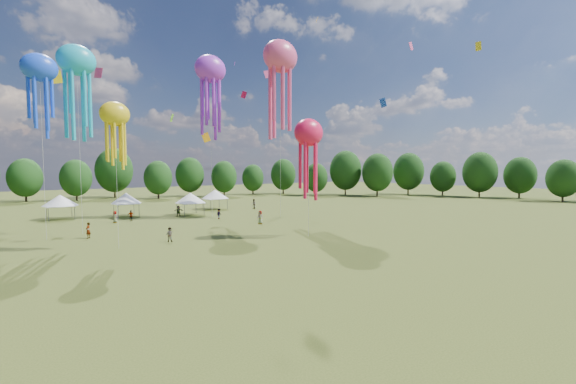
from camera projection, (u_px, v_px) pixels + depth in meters
ground at (483, 338)px, 16.70m from camera, size 300.00×300.00×0.00m
spectator_near at (169, 235)px, 38.66m from camera, size 0.96×0.92×1.56m
spectators_far at (199, 213)px, 57.22m from camera, size 31.34×17.74×1.92m
festival_tents at (118, 199)px, 58.27m from camera, size 41.68×12.08×4.29m
show_kites at (222, 86)px, 51.45m from camera, size 36.53×25.67×28.15m
treeline at (107, 176)px, 63.58m from camera, size 201.57×95.24×13.43m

